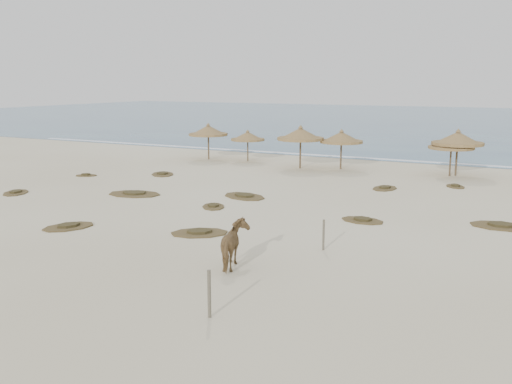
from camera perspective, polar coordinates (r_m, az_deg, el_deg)
ground at (r=24.08m, az=-7.95°, el=-3.95°), size 160.00×160.00×0.00m
ocean at (r=95.13m, az=19.15°, el=6.73°), size 200.00×100.00×0.01m
foam_line at (r=47.35m, az=10.45°, el=3.37°), size 70.00×0.60×0.01m
palapa_0 at (r=45.79m, az=-4.80°, el=6.10°), size 4.09×4.09×2.91m
palapa_1 at (r=44.56m, az=-0.83°, el=5.56°), size 2.99×2.99×2.48m
palapa_2 at (r=40.92m, az=4.48°, el=5.73°), size 4.11×4.11×3.12m
palapa_3 at (r=40.92m, az=8.54°, el=5.37°), size 3.37×3.37×2.86m
palapa_4 at (r=39.57m, az=18.97°, el=4.59°), size 3.16×3.16×2.76m
palapa_5 at (r=39.84m, az=19.53°, el=5.00°), size 3.68×3.68×3.13m
horse at (r=19.19m, az=-2.13°, el=-5.31°), size 1.48×2.05×1.57m
fence_post_near at (r=15.35m, az=-4.69°, el=-10.12°), size 0.10×0.10×1.32m
fence_post_far at (r=21.34m, az=6.77°, el=-4.28°), size 0.09×0.09×1.16m
scrub_0 at (r=34.63m, az=-22.90°, el=-0.04°), size 2.10×2.33×0.16m
scrub_1 at (r=32.26m, az=-12.06°, el=-0.16°), size 3.32×2.47×0.16m
scrub_2 at (r=28.48m, az=-4.28°, el=-1.43°), size 1.83×2.01×0.16m
scrub_3 at (r=30.91m, az=-1.18°, el=-0.41°), size 3.11×2.58×0.16m
scrub_4 at (r=26.04m, az=10.60°, el=-2.78°), size 2.13×1.54×0.16m
scrub_5 at (r=26.81m, az=23.33°, el=-3.11°), size 2.73×1.89×0.16m
scrub_6 at (r=38.76m, az=-9.33°, el=1.79°), size 2.52×2.65×0.16m
scrub_7 at (r=34.06m, az=12.75°, el=0.39°), size 1.46×2.09×0.16m
scrub_8 at (r=39.40m, az=-16.63°, el=1.63°), size 1.67×1.44×0.16m
scrub_9 at (r=23.66m, az=-5.68°, el=-4.05°), size 2.84×2.59×0.16m
scrub_10 at (r=35.80m, az=19.31°, el=0.55°), size 1.60×1.79×0.16m
scrub_11 at (r=25.81m, az=-18.24°, el=-3.28°), size 2.26×2.62×0.16m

